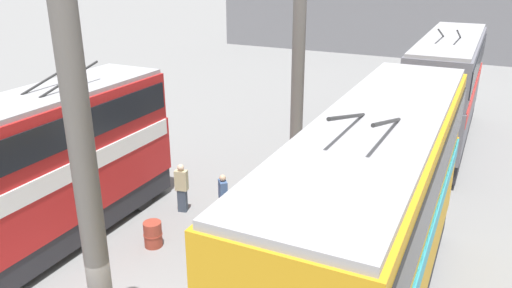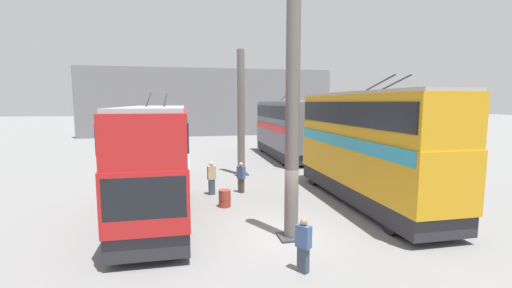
{
  "view_description": "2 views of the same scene",
  "coord_description": "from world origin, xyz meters",
  "px_view_note": "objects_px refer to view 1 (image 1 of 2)",
  "views": [
    {
      "loc": [
        -6.59,
        -6.63,
        8.29
      ],
      "look_at": [
        9.09,
        0.94,
        1.71
      ],
      "focal_mm": 35.0,
      "sensor_mm": 36.0,
      "label": 1
    },
    {
      "loc": [
        -11.53,
        3.61,
        4.83
      ],
      "look_at": [
        10.44,
        -0.94,
        2.09
      ],
      "focal_mm": 24.0,
      "sensor_mm": 36.0,
      "label": 2
    }
  ],
  "objects_px": {
    "bus_left_near": "(373,216)",
    "bus_left_far": "(446,84)",
    "person_by_right_row": "(182,187)",
    "oil_drum": "(153,234)",
    "bus_right_near": "(42,163)",
    "person_aisle_midway": "(223,197)"
  },
  "relations": [
    {
      "from": "bus_left_near",
      "to": "bus_right_near",
      "type": "distance_m",
      "value": 9.56
    },
    {
      "from": "bus_left_far",
      "to": "person_by_right_row",
      "type": "relative_size",
      "value": 6.05
    },
    {
      "from": "bus_right_near",
      "to": "person_by_right_row",
      "type": "height_order",
      "value": "bus_right_near"
    },
    {
      "from": "person_by_right_row",
      "to": "bus_left_far",
      "type": "bearing_deg",
      "value": 134.75
    },
    {
      "from": "bus_left_near",
      "to": "oil_drum",
      "type": "xyz_separation_m",
      "value": [
        0.78,
        6.67,
        -2.62
      ]
    },
    {
      "from": "bus_left_far",
      "to": "bus_right_near",
      "type": "relative_size",
      "value": 1.18
    },
    {
      "from": "person_by_right_row",
      "to": "oil_drum",
      "type": "relative_size",
      "value": 2.2
    },
    {
      "from": "person_by_right_row",
      "to": "oil_drum",
      "type": "xyz_separation_m",
      "value": [
        -2.25,
        -0.43,
        -0.53
      ]
    },
    {
      "from": "person_by_right_row",
      "to": "oil_drum",
      "type": "bearing_deg",
      "value": -1.51
    },
    {
      "from": "bus_left_far",
      "to": "person_aisle_midway",
      "type": "distance_m",
      "value": 12.35
    },
    {
      "from": "oil_drum",
      "to": "bus_left_near",
      "type": "bearing_deg",
      "value": -96.65
    },
    {
      "from": "bus_right_near",
      "to": "oil_drum",
      "type": "distance_m",
      "value": 3.83
    },
    {
      "from": "bus_left_near",
      "to": "person_aisle_midway",
      "type": "distance_m",
      "value": 6.69
    },
    {
      "from": "person_aisle_midway",
      "to": "oil_drum",
      "type": "xyz_separation_m",
      "value": [
        -2.32,
        1.15,
        -0.47
      ]
    },
    {
      "from": "bus_left_near",
      "to": "bus_left_far",
      "type": "distance_m",
      "value": 13.97
    },
    {
      "from": "bus_left_near",
      "to": "bus_left_far",
      "type": "height_order",
      "value": "bus_left_near"
    },
    {
      "from": "person_aisle_midway",
      "to": "bus_right_near",
      "type": "bearing_deg",
      "value": 0.12
    },
    {
      "from": "oil_drum",
      "to": "bus_left_far",
      "type": "bearing_deg",
      "value": -26.84
    },
    {
      "from": "bus_left_far",
      "to": "person_by_right_row",
      "type": "height_order",
      "value": "bus_left_far"
    },
    {
      "from": "bus_left_near",
      "to": "person_by_right_row",
      "type": "distance_m",
      "value": 7.99
    },
    {
      "from": "bus_left_near",
      "to": "person_by_right_row",
      "type": "height_order",
      "value": "bus_left_near"
    },
    {
      "from": "person_aisle_midway",
      "to": "bus_left_near",
      "type": "bearing_deg",
      "value": 109.97
    }
  ]
}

